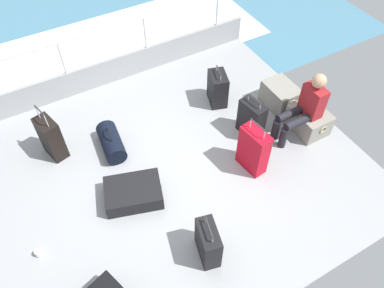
% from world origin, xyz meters
% --- Properties ---
extents(ground_plane, '(4.40, 5.20, 0.06)m').
position_xyz_m(ground_plane, '(0.00, 0.00, -0.03)').
color(ground_plane, '#939699').
extents(gunwale_port, '(0.06, 5.20, 0.45)m').
position_xyz_m(gunwale_port, '(-2.17, 0.00, 0.23)').
color(gunwale_port, '#939699').
rests_on(gunwale_port, ground_plane).
extents(railing_port, '(0.04, 4.20, 1.02)m').
position_xyz_m(railing_port, '(-2.17, 0.00, 0.78)').
color(railing_port, silver).
rests_on(railing_port, ground_plane).
extents(sea_wake, '(12.00, 12.00, 0.01)m').
position_xyz_m(sea_wake, '(-3.60, 0.00, -0.34)').
color(sea_wake, teal).
rests_on(sea_wake, ground_plane).
extents(cargo_crate_0, '(0.59, 0.41, 0.38)m').
position_xyz_m(cargo_crate_0, '(-0.30, 2.13, 0.19)').
color(cargo_crate_0, gray).
rests_on(cargo_crate_0, ground_plane).
extents(cargo_crate_1, '(0.61, 0.45, 0.35)m').
position_xyz_m(cargo_crate_1, '(0.33, 2.17, 0.18)').
color(cargo_crate_1, gray).
rests_on(cargo_crate_1, ground_plane).
extents(passenger_seated, '(0.34, 0.66, 1.05)m').
position_xyz_m(passenger_seated, '(0.33, 1.99, 0.55)').
color(passenger_seated, maroon).
rests_on(passenger_seated, ground_plane).
extents(suitcase_0, '(0.71, 0.84, 0.23)m').
position_xyz_m(suitcase_0, '(0.18, -0.63, 0.11)').
color(suitcase_0, black).
rests_on(suitcase_0, ground_plane).
extents(suitcase_1, '(0.45, 0.29, 0.63)m').
position_xyz_m(suitcase_1, '(1.32, -0.18, 0.26)').
color(suitcase_1, black).
rests_on(suitcase_1, ground_plane).
extents(suitcase_2, '(0.42, 0.27, 0.69)m').
position_xyz_m(suitcase_2, '(-0.03, 1.36, 0.30)').
color(suitcase_2, black).
rests_on(suitcase_2, ground_plane).
extents(suitcase_3, '(0.44, 0.26, 0.85)m').
position_xyz_m(suitcase_3, '(0.50, 1.01, 0.35)').
color(suitcase_3, '#B70C1E').
rests_on(suitcase_3, ground_plane).
extents(suitcase_4, '(0.40, 0.30, 0.87)m').
position_xyz_m(suitcase_4, '(-1.07, -1.29, 0.32)').
color(suitcase_4, black).
rests_on(suitcase_4, ground_plane).
extents(suitcase_5, '(0.45, 0.36, 0.64)m').
position_xyz_m(suitcase_5, '(-0.85, 1.30, 0.27)').
color(suitcase_5, black).
rests_on(suitcase_5, ground_plane).
extents(duffel_bag, '(0.66, 0.36, 0.42)m').
position_xyz_m(duffel_bag, '(-0.74, -0.56, 0.15)').
color(duffel_bag, black).
rests_on(duffel_bag, ground_plane).
extents(paper_cup, '(0.08, 0.08, 0.10)m').
position_xyz_m(paper_cup, '(0.36, -1.93, 0.05)').
color(paper_cup, white).
rests_on(paper_cup, ground_plane).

